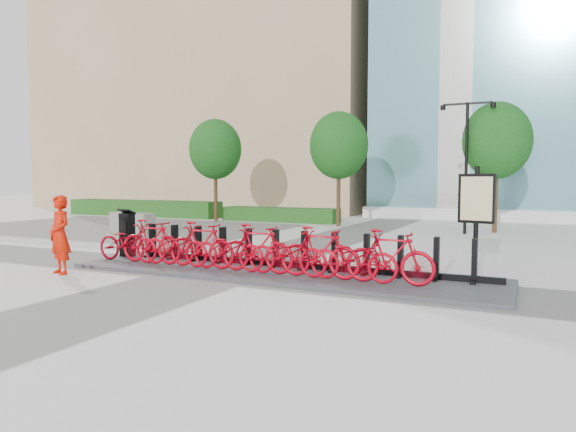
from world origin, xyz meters
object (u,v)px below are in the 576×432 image
at_px(jersey_barrier, 132,223).
at_px(map_sign, 476,203).
at_px(kiosk, 127,233).
at_px(worker_red, 60,235).
at_px(bike_0, 128,242).

bearing_deg(jersey_barrier, map_sign, -5.45).
distance_m(kiosk, worker_red, 2.28).
xyz_separation_m(worker_red, map_sign, (8.24, 3.83, 0.69)).
distance_m(bike_0, map_sign, 8.18).
bearing_deg(worker_red, map_sign, 39.44).
bearing_deg(jersey_barrier, bike_0, -38.59).
bearing_deg(map_sign, kiosk, -158.34).
distance_m(jersey_barrier, map_sign, 13.41).
bearing_deg(map_sign, worker_red, -143.93).
height_order(bike_0, map_sign, map_sign).
bearing_deg(worker_red, kiosk, 109.17).
height_order(kiosk, map_sign, map_sign).
distance_m(worker_red, map_sign, 9.12).
height_order(worker_red, map_sign, map_sign).
bearing_deg(worker_red, jersey_barrier, 136.88).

